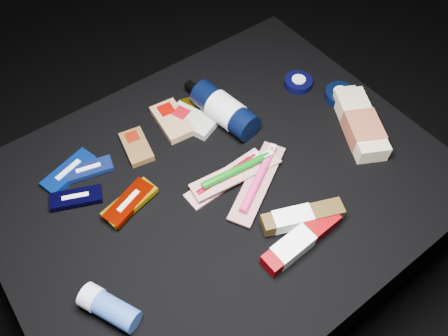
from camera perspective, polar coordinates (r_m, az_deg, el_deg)
ground at (r=1.34m, az=-0.26°, el=-11.05°), size 3.00×3.00×0.00m
cloth_table at (r=1.16m, az=-0.30°, el=-6.98°), size 0.98×0.78×0.40m
luna_bar_0 at (r=1.05m, az=-19.57°, el=-0.45°), size 0.14×0.08×0.02m
luna_bar_1 at (r=1.04m, az=-17.22°, el=-0.17°), size 0.11×0.07×0.01m
luna_bar_2 at (r=1.00m, az=-18.76°, el=-3.69°), size 0.12×0.08×0.01m
luna_bar_3 at (r=0.96m, az=-12.18°, el=-4.40°), size 0.13×0.07×0.02m
luna_bar_4 at (r=0.96m, az=-12.31°, el=-4.42°), size 0.13×0.08×0.02m
clif_bar_0 at (r=1.06m, az=-11.43°, el=2.91°), size 0.07×0.11×0.02m
clif_bar_1 at (r=1.09m, az=-4.46°, el=6.33°), size 0.10×0.13×0.02m
clif_bar_2 at (r=1.10m, az=-6.89°, el=6.34°), size 0.08×0.13×0.02m
power_bar at (r=1.13m, az=-5.05°, el=8.13°), size 0.12×0.07×0.01m
lotion_bottle at (r=1.07m, az=0.07°, el=7.59°), size 0.09×0.23×0.07m
cream_tin_upper at (r=1.20m, az=9.67°, el=10.97°), size 0.07×0.07×0.02m
cream_tin_lower at (r=1.18m, az=14.93°, el=9.23°), size 0.08×0.08×0.02m
bodywash_bottle at (r=1.11m, az=17.39°, el=5.41°), size 0.16×0.22×0.05m
deodorant_stick at (r=0.87m, az=-14.84°, el=-17.19°), size 0.09×0.12×0.05m
toothbrush_pack_0 at (r=0.99m, az=0.52°, el=-1.04°), size 0.21×0.06×0.02m
toothbrush_pack_1 at (r=0.97m, az=4.52°, el=-1.53°), size 0.22×0.16×0.03m
toothbrush_pack_2 at (r=0.98m, az=1.73°, el=-0.45°), size 0.22×0.07×0.02m
toothpaste_carton_red at (r=0.91m, az=9.68°, el=-9.54°), size 0.19×0.05×0.04m
toothpaste_carton_green at (r=0.93m, az=9.75°, el=-6.40°), size 0.18×0.10×0.03m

